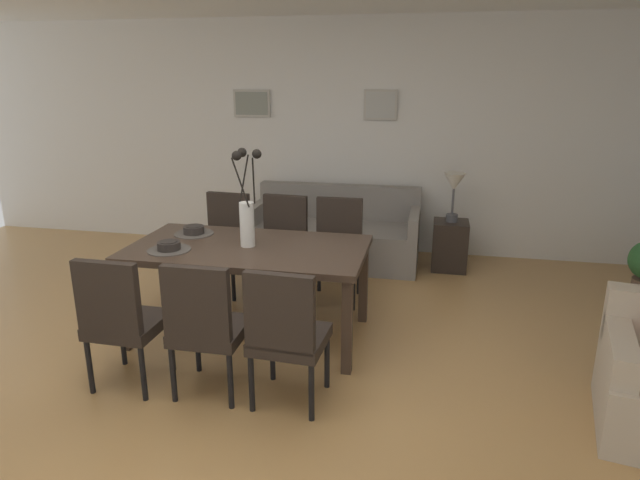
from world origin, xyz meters
TOP-DOWN VIEW (x-y plane):
  - ground_plane at (0.00, 0.00)m, footprint 9.00×9.00m
  - back_wall_panel at (0.00, 3.25)m, footprint 9.00×0.10m
  - dining_table at (-0.15, 0.78)m, footprint 1.80×0.98m
  - dining_chair_near_left at (-0.70, -0.13)m, footprint 0.45×0.45m
  - dining_chair_near_right at (-0.69, 1.67)m, footprint 0.47×0.47m
  - dining_chair_far_left at (-0.13, -0.10)m, footprint 0.44×0.44m
  - dining_chair_far_right at (-0.14, 1.68)m, footprint 0.47×0.47m
  - dining_chair_mid_left at (0.39, -0.11)m, footprint 0.46×0.46m
  - dining_chair_mid_right at (0.39, 1.67)m, footprint 0.45×0.45m
  - centerpiece_vase at (-0.15, 0.78)m, footprint 0.21×0.23m
  - placemat_near_left at (-0.69, 0.56)m, footprint 0.32×0.32m
  - bowl_near_left at (-0.69, 0.56)m, footprint 0.17×0.17m
  - placemat_near_right at (-0.69, 1.00)m, footprint 0.32×0.32m
  - bowl_near_right at (-0.69, 1.00)m, footprint 0.17×0.17m
  - sofa at (0.18, 2.70)m, footprint 1.82×0.84m
  - side_table at (1.42, 2.68)m, footprint 0.36×0.36m
  - table_lamp at (1.42, 2.68)m, footprint 0.22×0.22m
  - framed_picture_left at (-0.89, 3.18)m, footprint 0.43×0.03m
  - framed_picture_center at (0.59, 3.18)m, footprint 0.37×0.03m

SIDE VIEW (x-z plane):
  - ground_plane at x=0.00m, z-range 0.00..0.00m
  - side_table at x=1.42m, z-range 0.00..0.52m
  - sofa at x=0.18m, z-range -0.12..0.68m
  - dining_chair_near_left at x=-0.70m, z-range 0.05..0.97m
  - dining_chair_near_right at x=-0.69m, z-range 0.05..0.97m
  - dining_chair_far_left at x=-0.13m, z-range 0.05..0.97m
  - dining_chair_far_right at x=-0.14m, z-range 0.05..0.97m
  - dining_chair_mid_left at x=0.39m, z-range 0.05..0.97m
  - dining_chair_mid_right at x=0.39m, z-range 0.05..0.97m
  - dining_table at x=-0.15m, z-range 0.30..1.04m
  - placemat_near_left at x=-0.69m, z-range 0.74..0.75m
  - placemat_near_right at x=-0.69m, z-range 0.74..0.75m
  - bowl_near_left at x=-0.69m, z-range 0.75..0.81m
  - bowl_near_right at x=-0.69m, z-range 0.75..0.81m
  - table_lamp at x=1.42m, z-range 0.64..1.15m
  - centerpiece_vase at x=-0.15m, z-range 0.66..1.39m
  - back_wall_panel at x=0.00m, z-range 0.00..2.60m
  - framed_picture_left at x=-0.89m, z-range 1.51..1.82m
  - framed_picture_center at x=0.59m, z-range 1.50..1.83m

